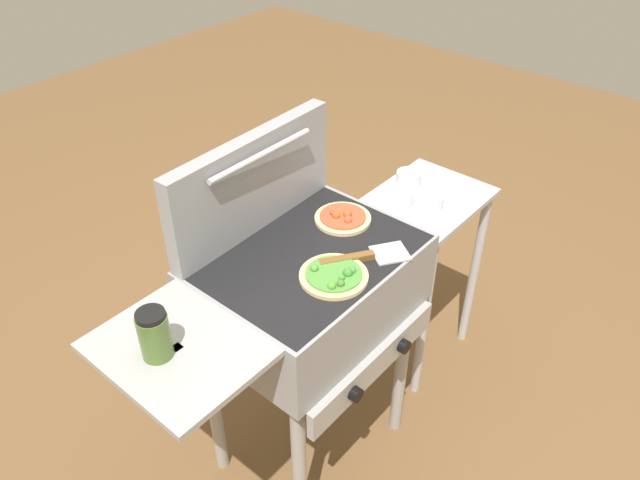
% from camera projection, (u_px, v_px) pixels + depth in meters
% --- Properties ---
extents(ground_plane, '(8.00, 8.00, 0.00)m').
position_uv_depth(ground_plane, '(311.00, 443.00, 2.30)').
color(ground_plane, brown).
extents(grill, '(0.96, 0.53, 0.90)m').
position_uv_depth(grill, '(307.00, 294.00, 1.84)').
color(grill, gray).
rests_on(grill, ground_plane).
extents(grill_lid_open, '(0.63, 0.09, 0.30)m').
position_uv_depth(grill_lid_open, '(253.00, 183.00, 1.79)').
color(grill_lid_open, gray).
rests_on(grill_lid_open, grill).
extents(pizza_veggie, '(0.19, 0.19, 0.04)m').
position_uv_depth(pizza_veggie, '(334.00, 276.00, 1.67)').
color(pizza_veggie, '#E0C17F').
rests_on(pizza_veggie, grill).
extents(pizza_pepperoni, '(0.17, 0.17, 0.04)m').
position_uv_depth(pizza_pepperoni, '(343.00, 218.00, 1.90)').
color(pizza_pepperoni, beige).
rests_on(pizza_pepperoni, grill).
extents(sauce_jar, '(0.07, 0.07, 0.13)m').
position_uv_depth(sauce_jar, '(154.00, 334.00, 1.42)').
color(sauce_jar, '#4C6B2D').
rests_on(sauce_jar, grill).
extents(spatula, '(0.25, 0.19, 0.02)m').
position_uv_depth(spatula, '(365.00, 257.00, 1.74)').
color(spatula, '#B7BABF').
rests_on(spatula, grill).
extents(prep_table, '(0.44, 0.36, 0.77)m').
position_uv_depth(prep_table, '(422.00, 245.00, 2.38)').
color(prep_table, '#B2B2B7').
rests_on(prep_table, ground_plane).
extents(topping_bowl_near, '(0.12, 0.12, 0.04)m').
position_uv_depth(topping_bowl_near, '(427.00, 200.00, 2.19)').
color(topping_bowl_near, silver).
rests_on(topping_bowl_near, prep_table).
extents(topping_bowl_far, '(0.09, 0.09, 0.04)m').
position_uv_depth(topping_bowl_far, '(409.00, 178.00, 2.31)').
color(topping_bowl_far, silver).
rests_on(topping_bowl_far, prep_table).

